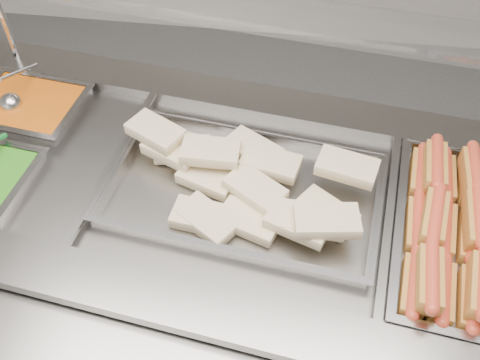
# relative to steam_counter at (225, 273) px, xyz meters

# --- Properties ---
(steam_counter) EXTENTS (2.13, 1.16, 0.97)m
(steam_counter) POSITION_rel_steam_counter_xyz_m (0.00, 0.00, 0.00)
(steam_counter) COLOR slate
(steam_counter) RESTS_ON ground
(sneeze_guard) EXTENTS (1.81, 0.55, 0.48)m
(sneeze_guard) POSITION_rel_steam_counter_xyz_m (0.03, 0.23, 0.88)
(sneeze_guard) COLOR silver
(sneeze_guard) RESTS_ON steam_counter
(pan_hotdogs) EXTENTS (0.44, 0.64, 0.11)m
(pan_hotdogs) POSITION_rel_steam_counter_xyz_m (0.67, -0.09, 0.44)
(pan_hotdogs) COLOR gray
(pan_hotdogs) RESTS_ON steam_counter
(pan_wraps) EXTENTS (0.79, 0.53, 0.08)m
(pan_wraps) POSITION_rel_steam_counter_xyz_m (0.06, -0.01, 0.46)
(pan_wraps) COLOR gray
(pan_wraps) RESTS_ON steam_counter
(pan_beans) EXTENTS (0.36, 0.30, 0.11)m
(pan_beans) POSITION_rel_steam_counter_xyz_m (-0.67, 0.25, 0.44)
(pan_beans) COLOR gray
(pan_beans) RESTS_ON steam_counter
(hotdogs_in_buns) EXTENTS (0.33, 0.58, 0.13)m
(hotdogs_in_buns) POSITION_rel_steam_counter_xyz_m (0.64, -0.10, 0.50)
(hotdogs_in_buns) COLOR #A56422
(hotdogs_in_buns) RESTS_ON pan_hotdogs
(tortilla_wraps) EXTENTS (0.73, 0.42, 0.11)m
(tortilla_wraps) POSITION_rel_steam_counter_xyz_m (0.06, -0.00, 0.51)
(tortilla_wraps) COLOR #D1B78C
(tortilla_wraps) RESTS_ON pan_wraps
(ladle) EXTENTS (0.08, 0.22, 0.15)m
(ladle) POSITION_rel_steam_counter_xyz_m (-0.72, 0.24, 0.50)
(ladle) COLOR #BBBCC1
(ladle) RESTS_ON pan_beans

